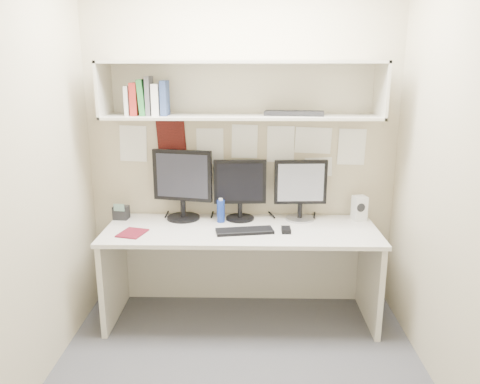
{
  "coord_description": "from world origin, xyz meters",
  "views": [
    {
      "loc": [
        0.06,
        -2.61,
        1.87
      ],
      "look_at": [
        -0.0,
        0.35,
        1.08
      ],
      "focal_mm": 35.0,
      "sensor_mm": 36.0,
      "label": 1
    }
  ],
  "objects_px": {
    "monitor_left": "(182,183)",
    "monitor_right": "(300,188)",
    "desk": "(241,273)",
    "desk_phone": "(121,212)",
    "maroon_notebook": "(132,233)",
    "monitor_center": "(240,187)",
    "keyboard": "(245,231)",
    "speaker": "(359,208)"
  },
  "relations": [
    {
      "from": "monitor_left",
      "to": "monitor_right",
      "type": "bearing_deg",
      "value": 11.73
    },
    {
      "from": "desk",
      "to": "monitor_right",
      "type": "height_order",
      "value": "monitor_right"
    },
    {
      "from": "monitor_left",
      "to": "desk_phone",
      "type": "relative_size",
      "value": 4.04
    },
    {
      "from": "maroon_notebook",
      "to": "monitor_center",
      "type": "bearing_deg",
      "value": 40.37
    },
    {
      "from": "monitor_left",
      "to": "maroon_notebook",
      "type": "xyz_separation_m",
      "value": [
        -0.32,
        -0.36,
        -0.28
      ]
    },
    {
      "from": "monitor_center",
      "to": "keyboard",
      "type": "distance_m",
      "value": 0.4
    },
    {
      "from": "monitor_right",
      "to": "maroon_notebook",
      "type": "bearing_deg",
      "value": -166.64
    },
    {
      "from": "maroon_notebook",
      "to": "monitor_left",
      "type": "bearing_deg",
      "value": 63.73
    },
    {
      "from": "monitor_center",
      "to": "monitor_right",
      "type": "height_order",
      "value": "same"
    },
    {
      "from": "desk",
      "to": "speaker",
      "type": "height_order",
      "value": "speaker"
    },
    {
      "from": "desk",
      "to": "desk_phone",
      "type": "xyz_separation_m",
      "value": [
        -0.94,
        0.2,
        0.42
      ]
    },
    {
      "from": "monitor_left",
      "to": "desk",
      "type": "bearing_deg",
      "value": -13.95
    },
    {
      "from": "monitor_center",
      "to": "maroon_notebook",
      "type": "xyz_separation_m",
      "value": [
        -0.76,
        -0.36,
        -0.25
      ]
    },
    {
      "from": "desk",
      "to": "monitor_center",
      "type": "height_order",
      "value": "monitor_center"
    },
    {
      "from": "speaker",
      "to": "desk_phone",
      "type": "xyz_separation_m",
      "value": [
        -1.85,
        -0.01,
        -0.04
      ]
    },
    {
      "from": "desk",
      "to": "monitor_right",
      "type": "xyz_separation_m",
      "value": [
        0.45,
        0.22,
        0.62
      ]
    },
    {
      "from": "desk_phone",
      "to": "speaker",
      "type": "bearing_deg",
      "value": 5.93
    },
    {
      "from": "monitor_left",
      "to": "monitor_right",
      "type": "relative_size",
      "value": 1.16
    },
    {
      "from": "desk",
      "to": "monitor_right",
      "type": "bearing_deg",
      "value": 25.93
    },
    {
      "from": "desk",
      "to": "maroon_notebook",
      "type": "relative_size",
      "value": 9.89
    },
    {
      "from": "monitor_left",
      "to": "monitor_center",
      "type": "distance_m",
      "value": 0.44
    },
    {
      "from": "monitor_center",
      "to": "keyboard",
      "type": "bearing_deg",
      "value": -85.32
    },
    {
      "from": "desk_phone",
      "to": "maroon_notebook",
      "type": "bearing_deg",
      "value": -58.04
    },
    {
      "from": "keyboard",
      "to": "monitor_center",
      "type": "bearing_deg",
      "value": 87.52
    },
    {
      "from": "monitor_left",
      "to": "desk_phone",
      "type": "height_order",
      "value": "monitor_left"
    },
    {
      "from": "monitor_center",
      "to": "keyboard",
      "type": "xyz_separation_m",
      "value": [
        0.04,
        -0.31,
        -0.24
      ]
    },
    {
      "from": "maroon_notebook",
      "to": "desk",
      "type": "bearing_deg",
      "value": 25.32
    },
    {
      "from": "keyboard",
      "to": "monitor_left",
      "type": "bearing_deg",
      "value": 137.26
    },
    {
      "from": "monitor_center",
      "to": "keyboard",
      "type": "relative_size",
      "value": 1.14
    },
    {
      "from": "monitor_center",
      "to": "monitor_right",
      "type": "relative_size",
      "value": 1.0
    },
    {
      "from": "desk",
      "to": "monitor_center",
      "type": "bearing_deg",
      "value": 93.46
    },
    {
      "from": "monitor_center",
      "to": "maroon_notebook",
      "type": "height_order",
      "value": "monitor_center"
    },
    {
      "from": "maroon_notebook",
      "to": "desk_phone",
      "type": "xyz_separation_m",
      "value": [
        -0.17,
        0.34,
        0.05
      ]
    },
    {
      "from": "desk",
      "to": "monitor_left",
      "type": "distance_m",
      "value": 0.83
    },
    {
      "from": "monitor_right",
      "to": "desk_phone",
      "type": "xyz_separation_m",
      "value": [
        -1.39,
        -0.02,
        -0.2
      ]
    },
    {
      "from": "keyboard",
      "to": "desk",
      "type": "bearing_deg",
      "value": 96.16
    },
    {
      "from": "keyboard",
      "to": "desk_phone",
      "type": "relative_size",
      "value": 3.04
    },
    {
      "from": "desk",
      "to": "keyboard",
      "type": "relative_size",
      "value": 4.9
    },
    {
      "from": "monitor_left",
      "to": "desk_phone",
      "type": "xyz_separation_m",
      "value": [
        -0.48,
        -0.02,
        -0.24
      ]
    },
    {
      "from": "monitor_right",
      "to": "keyboard",
      "type": "bearing_deg",
      "value": -146.65
    },
    {
      "from": "monitor_right",
      "to": "maroon_notebook",
      "type": "height_order",
      "value": "monitor_right"
    },
    {
      "from": "monitor_left",
      "to": "keyboard",
      "type": "bearing_deg",
      "value": -21.24
    }
  ]
}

